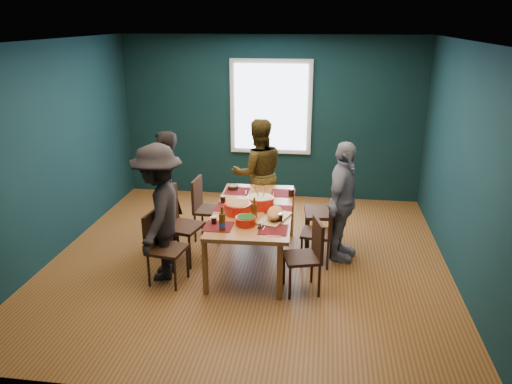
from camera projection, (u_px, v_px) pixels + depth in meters
The scene contains 26 objects.
room at pixel (251, 151), 6.22m from camera, with size 5.01×5.01×2.71m.
dining_table at pixel (253, 214), 6.18m from camera, with size 1.03×1.93×0.72m.
chair_left_far at pixel (204, 204), 6.90m from camera, with size 0.42×0.42×0.87m.
chair_left_mid at pixel (176, 219), 6.26m from camera, with size 0.52×0.52×0.96m.
chair_left_near at pixel (161, 242), 5.74m from camera, with size 0.45×0.45×0.86m.
chair_right_far at pixel (331, 206), 6.57m from camera, with size 0.52×0.52×1.04m.
chair_right_mid at pixel (324, 228), 6.17m from camera, with size 0.42×0.42×0.84m.
chair_right_near at pixel (309, 251), 5.54m from camera, with size 0.48×0.48×0.85m.
person_far_left at pixel (165, 190), 6.59m from camera, with size 0.58×0.38×1.58m, color black.
person_back at pixel (258, 174), 7.24m from camera, with size 0.78×0.61×1.61m, color black.
person_right at pixel (342, 202), 6.22m from camera, with size 0.90×0.38×1.54m, color silver.
person_near_left at pixel (159, 213), 5.77m from camera, with size 1.05×0.60×1.63m, color black.
bowl_salad at pixel (238, 208), 5.98m from camera, with size 0.32×0.32×0.13m.
bowl_dumpling at pixel (260, 202), 6.17m from camera, with size 0.34×0.34×0.32m.
bowl_herbs at pixel (246, 220), 5.65m from camera, with size 0.23×0.23×0.10m.
cutting_board at pixel (275, 214), 5.81m from camera, with size 0.39×0.64×0.14m.
small_bowl at pixel (233, 187), 6.82m from camera, with size 0.14×0.14×0.06m.
beer_bottle_a at pixel (222, 222), 5.49m from camera, with size 0.08×0.08×0.28m.
beer_bottle_b at pixel (254, 210), 5.83m from camera, with size 0.06×0.06×0.25m.
cola_glass_a at pixel (214, 220), 5.68m from camera, with size 0.07×0.07×0.09m.
cola_glass_b at pixel (279, 217), 5.72m from camera, with size 0.08×0.08×0.11m.
cola_glass_c at pixel (291, 192), 6.56m from camera, with size 0.08×0.08×0.11m.
cola_glass_d at pixel (223, 199), 6.34m from camera, with size 0.07×0.07×0.09m.
napkin_a at pixel (282, 208), 6.18m from camera, with size 0.14×0.14×0.00m, color #E0705E.
napkin_b at pixel (217, 217), 5.89m from camera, with size 0.16×0.16×0.00m, color #E0705E.
napkin_c at pixel (274, 234), 5.43m from camera, with size 0.16×0.16×0.00m, color #E0705E.
Camera 1 is at (0.90, -5.71, 2.95)m, focal length 35.00 mm.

